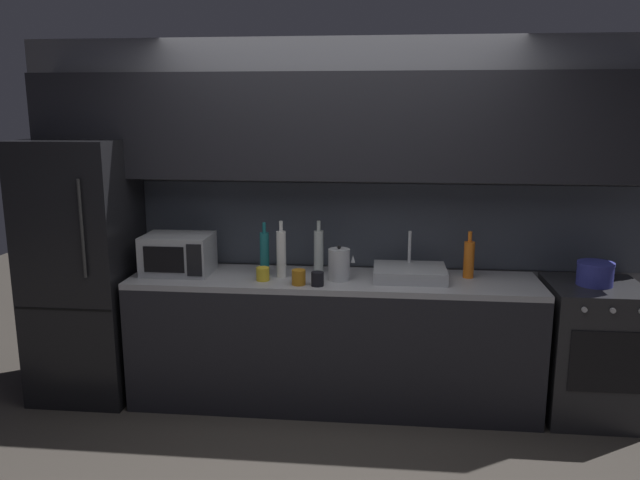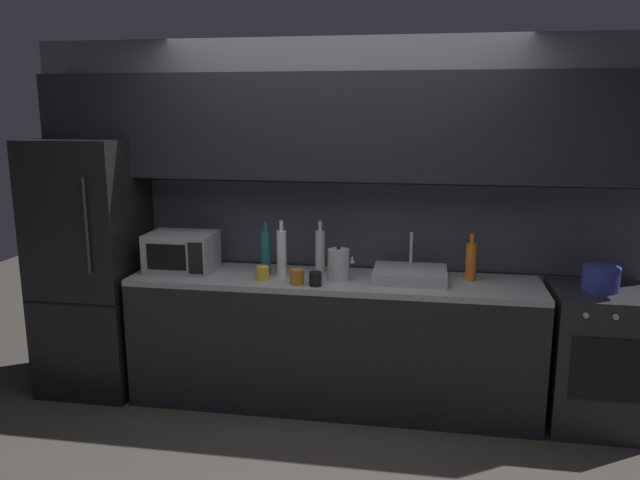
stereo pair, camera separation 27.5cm
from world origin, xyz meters
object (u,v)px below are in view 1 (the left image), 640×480
object	(u,v)px
oven_range	(591,351)
kettle	(339,264)
refrigerator	(84,270)
mug_yellow	(263,274)
mug_amber	(299,277)
wine_bottle_clear	(319,251)
cooking_pot	(595,274)
wine_bottle_teal	(265,253)
wine_bottle_orange	(469,259)
mug_dark	(318,279)
wine_bottle_white	(281,253)
microwave	(178,254)

from	to	relation	value
oven_range	kettle	size ratio (longest dim) A/B	3.84
kettle	refrigerator	bearing A→B (deg)	178.54
refrigerator	kettle	world-z (taller)	refrigerator
mug_yellow	refrigerator	bearing A→B (deg)	175.04
mug_amber	wine_bottle_clear	bearing A→B (deg)	74.47
kettle	cooking_pot	xyz separation A→B (m)	(1.65, 0.05, -0.03)
wine_bottle_teal	mug_amber	world-z (taller)	wine_bottle_teal
wine_bottle_clear	wine_bottle_orange	distance (m)	1.02
oven_range	mug_yellow	bearing A→B (deg)	-177.07
mug_dark	mug_amber	xyz separation A→B (m)	(-0.12, 0.01, 0.00)
mug_amber	cooking_pot	world-z (taller)	cooking_pot
wine_bottle_orange	wine_bottle_white	bearing A→B (deg)	-174.68
mug_amber	wine_bottle_orange	bearing A→B (deg)	14.65
wine_bottle_orange	mug_yellow	distance (m)	1.38
wine_bottle_orange	wine_bottle_teal	distance (m)	1.38
wine_bottle_white	mug_yellow	size ratio (longest dim) A/B	4.34
mug_dark	microwave	bearing A→B (deg)	167.36
kettle	cooking_pot	size ratio (longest dim) A/B	1.02
wine_bottle_orange	mug_amber	world-z (taller)	wine_bottle_orange
kettle	wine_bottle_teal	bearing A→B (deg)	170.89
mug_yellow	cooking_pot	world-z (taller)	cooking_pot
mug_dark	mug_amber	bearing A→B (deg)	173.43
refrigerator	microwave	xyz separation A→B (m)	(0.68, 0.02, 0.13)
refrigerator	wine_bottle_white	bearing A→B (deg)	-0.63
mug_amber	oven_range	bearing A→B (deg)	5.61
microwave	mug_amber	bearing A→B (deg)	-13.49
oven_range	mug_dark	bearing A→B (deg)	-173.56
refrigerator	kettle	size ratio (longest dim) A/B	7.74
microwave	mug_amber	xyz separation A→B (m)	(0.87, -0.21, -0.09)
wine_bottle_orange	mug_yellow	size ratio (longest dim) A/B	3.56
kettle	wine_bottle_teal	world-z (taller)	wine_bottle_teal
wine_bottle_teal	mug_yellow	distance (m)	0.19
wine_bottle_orange	cooking_pot	bearing A→B (deg)	-7.33
microwave	cooking_pot	xyz separation A→B (m)	(2.77, -0.02, -0.06)
wine_bottle_orange	mug_dark	size ratio (longest dim) A/B	3.46
oven_range	mug_yellow	distance (m)	2.23
microwave	wine_bottle_teal	bearing A→B (deg)	1.78
oven_range	wine_bottle_clear	bearing A→B (deg)	175.31
wine_bottle_orange	cooking_pot	xyz separation A→B (m)	(0.79, -0.10, -0.05)
microwave	kettle	xyz separation A→B (m)	(1.12, -0.06, -0.03)
mug_dark	kettle	bearing A→B (deg)	51.05
kettle	wine_bottle_white	bearing A→B (deg)	175.56
refrigerator	microwave	bearing A→B (deg)	1.55
refrigerator	cooking_pot	distance (m)	3.45
mug_dark	cooking_pot	xyz separation A→B (m)	(1.78, 0.20, 0.03)
oven_range	mug_dark	xyz separation A→B (m)	(-1.80, -0.20, 0.50)
wine_bottle_white	mug_yellow	distance (m)	0.19
refrigerator	oven_range	size ratio (longest dim) A/B	2.02
oven_range	wine_bottle_orange	bearing A→B (deg)	172.74
kettle	wine_bottle_clear	size ratio (longest dim) A/B	0.65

